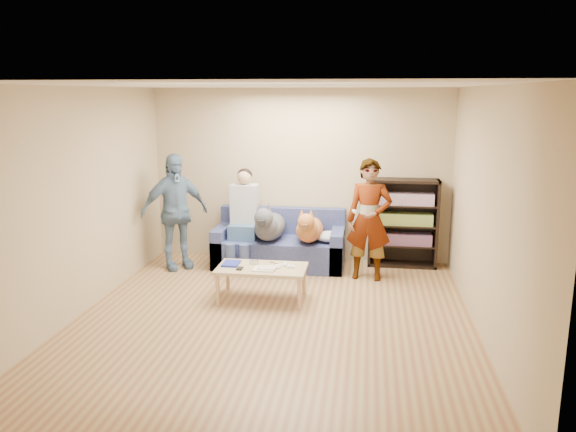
% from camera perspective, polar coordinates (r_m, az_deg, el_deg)
% --- Properties ---
extents(ground, '(5.00, 5.00, 0.00)m').
position_cam_1_polar(ground, '(6.47, -1.53, -10.52)').
color(ground, '#8E5C3C').
rests_on(ground, ground).
extents(ceiling, '(5.00, 5.00, 0.00)m').
position_cam_1_polar(ceiling, '(5.97, -1.68, 13.15)').
color(ceiling, white).
rests_on(ceiling, ground).
extents(wall_back, '(4.50, 0.00, 4.50)m').
position_cam_1_polar(wall_back, '(8.53, 1.24, 4.15)').
color(wall_back, tan).
rests_on(wall_back, ground).
extents(wall_front, '(4.50, 0.00, 4.50)m').
position_cam_1_polar(wall_front, '(3.73, -8.15, -6.82)').
color(wall_front, tan).
rests_on(wall_front, ground).
extents(wall_left, '(0.00, 5.00, 5.00)m').
position_cam_1_polar(wall_left, '(6.83, -20.55, 1.31)').
color(wall_left, tan).
rests_on(wall_left, ground).
extents(wall_right, '(0.00, 5.00, 5.00)m').
position_cam_1_polar(wall_right, '(6.13, 19.61, 0.18)').
color(wall_right, tan).
rests_on(wall_right, ground).
extents(blanket, '(0.43, 0.36, 0.15)m').
position_cam_1_polar(blanket, '(8.09, 4.25, -2.09)').
color(blanket, '#B5B4BA').
rests_on(blanket, sofa).
extents(person_standing_right, '(0.64, 0.46, 1.67)m').
position_cam_1_polar(person_standing_right, '(7.71, 8.25, -0.39)').
color(person_standing_right, gray).
rests_on(person_standing_right, ground).
extents(person_standing_left, '(1.03, 0.94, 1.69)m').
position_cam_1_polar(person_standing_left, '(8.27, -11.44, 0.44)').
color(person_standing_left, '#6787A5').
rests_on(person_standing_left, ground).
extents(held_controller, '(0.06, 0.12, 0.03)m').
position_cam_1_polar(held_controller, '(7.48, 6.75, 0.48)').
color(held_controller, silver).
rests_on(held_controller, person_standing_right).
extents(notebook_blue, '(0.20, 0.26, 0.03)m').
position_cam_1_polar(notebook_blue, '(7.08, -5.80, -4.82)').
color(notebook_blue, '#1C279C').
rests_on(notebook_blue, coffee_table).
extents(papers, '(0.26, 0.20, 0.02)m').
position_cam_1_polar(papers, '(6.85, -2.43, -5.41)').
color(papers, silver).
rests_on(papers, coffee_table).
extents(magazine, '(0.22, 0.17, 0.01)m').
position_cam_1_polar(magazine, '(6.86, -2.15, -5.26)').
color(magazine, beige).
rests_on(magazine, coffee_table).
extents(camera_silver, '(0.11, 0.06, 0.05)m').
position_cam_1_polar(camera_silver, '(7.08, -3.46, -4.67)').
color(camera_silver, '#BABABF').
rests_on(camera_silver, coffee_table).
extents(controller_a, '(0.04, 0.13, 0.03)m').
position_cam_1_polar(controller_a, '(7.00, -0.27, -4.94)').
color(controller_a, white).
rests_on(controller_a, coffee_table).
extents(controller_b, '(0.09, 0.06, 0.03)m').
position_cam_1_polar(controller_b, '(6.91, 0.29, -5.16)').
color(controller_b, white).
rests_on(controller_b, coffee_table).
extents(headphone_cup_a, '(0.07, 0.07, 0.02)m').
position_cam_1_polar(headphone_cup_a, '(6.90, -1.08, -5.24)').
color(headphone_cup_a, silver).
rests_on(headphone_cup_a, coffee_table).
extents(headphone_cup_b, '(0.07, 0.07, 0.02)m').
position_cam_1_polar(headphone_cup_b, '(6.98, -0.97, -5.05)').
color(headphone_cup_b, white).
rests_on(headphone_cup_b, coffee_table).
extents(pen_orange, '(0.13, 0.06, 0.01)m').
position_cam_1_polar(pen_orange, '(6.81, -3.11, -5.56)').
color(pen_orange, orange).
rests_on(pen_orange, coffee_table).
extents(pen_black, '(0.13, 0.08, 0.01)m').
position_cam_1_polar(pen_black, '(7.10, -1.46, -4.78)').
color(pen_black, black).
rests_on(pen_black, coffee_table).
extents(wallet, '(0.07, 0.12, 0.02)m').
position_cam_1_polar(wallet, '(6.89, -4.92, -5.33)').
color(wallet, black).
rests_on(wallet, coffee_table).
extents(sofa, '(1.90, 0.85, 0.82)m').
position_cam_1_polar(sofa, '(8.38, -0.82, -3.12)').
color(sofa, '#515B93').
rests_on(sofa, ground).
extents(person_seated, '(0.40, 0.73, 1.47)m').
position_cam_1_polar(person_seated, '(8.23, -4.55, 0.10)').
color(person_seated, '#40648E').
rests_on(person_seated, sofa).
extents(dog_gray, '(0.43, 1.26, 0.63)m').
position_cam_1_polar(dog_gray, '(8.12, -1.96, -0.95)').
color(dog_gray, '#4C4F57').
rests_on(dog_gray, sofa).
extents(dog_tan, '(0.39, 1.15, 0.56)m').
position_cam_1_polar(dog_tan, '(8.02, 2.14, -1.29)').
color(dog_tan, '#BD6339').
rests_on(dog_tan, sofa).
extents(coffee_table, '(1.10, 0.60, 0.42)m').
position_cam_1_polar(coffee_table, '(6.97, -2.68, -5.56)').
color(coffee_table, tan).
rests_on(coffee_table, ground).
extents(bookshelf, '(1.00, 0.34, 1.30)m').
position_cam_1_polar(bookshelf, '(8.43, 11.60, -0.49)').
color(bookshelf, black).
rests_on(bookshelf, ground).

